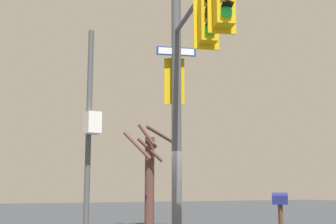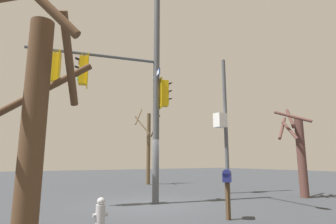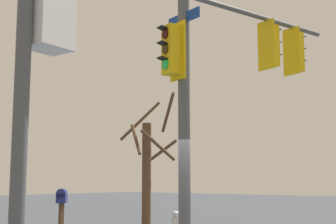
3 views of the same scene
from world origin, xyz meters
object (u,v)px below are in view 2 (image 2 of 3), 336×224
bare_tree_behind_pole (29,121)px  bare_tree_across_street (148,145)px  mailbox (227,180)px  bare_tree_corner (299,151)px  fire_hydrant (100,213)px

bare_tree_behind_pole → bare_tree_across_street: bare_tree_across_street is taller
mailbox → bare_tree_corner: 6.48m
fire_hydrant → mailbox: size_ratio=0.52×
fire_hydrant → mailbox: 3.62m
fire_hydrant → bare_tree_behind_pole: bearing=55.1°
bare_tree_across_street → bare_tree_corner: bearing=106.2°
bare_tree_across_street → bare_tree_corner: 10.34m
bare_tree_across_street → bare_tree_behind_pole: bearing=57.1°
fire_hydrant → mailbox: mailbox is taller
mailbox → fire_hydrant: bearing=-150.4°
bare_tree_corner → bare_tree_across_street: bearing=-73.8°
fire_hydrant → mailbox: bearing=163.2°
fire_hydrant → bare_tree_behind_pole: 3.94m
mailbox → bare_tree_corner: (-6.18, -1.69, 0.98)m
mailbox → bare_tree_across_street: (-3.31, -11.59, 1.68)m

